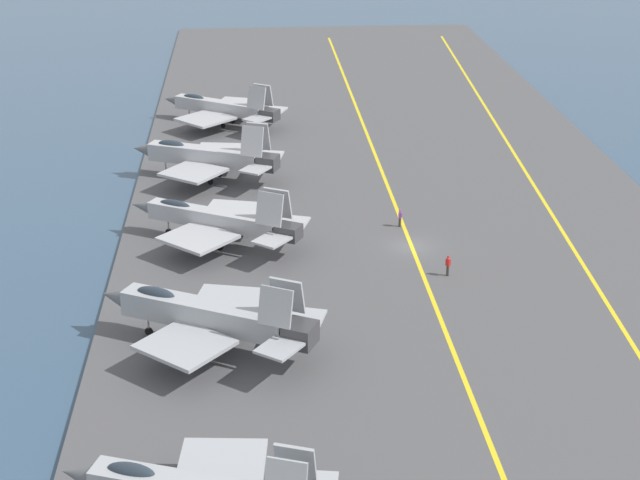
{
  "coord_description": "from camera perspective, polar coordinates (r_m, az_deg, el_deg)",
  "views": [
    {
      "loc": [
        -79.82,
        14.28,
        36.16
      ],
      "look_at": [
        -3.7,
        8.56,
        2.9
      ],
      "focal_mm": 55.0,
      "sensor_mm": 36.0,
      "label": 1
    }
  ],
  "objects": [
    {
      "name": "crew_purple_vest",
      "position": [
        92.41,
        4.68,
        1.33
      ],
      "size": [
        0.39,
        0.27,
        1.73
      ],
      "color": "#383328",
      "rests_on": "carrier_deck"
    },
    {
      "name": "ground_plane",
      "position": [
        88.78,
        5.34,
        -0.6
      ],
      "size": [
        2000.0,
        2000.0,
        0.0
      ],
      "primitive_type": "plane",
      "color": "#334C66"
    },
    {
      "name": "parked_jet_third",
      "position": [
        88.2,
        -6.0,
        1.19
      ],
      "size": [
        12.97,
        16.76,
        6.05
      ],
      "color": "#A8AAAF",
      "rests_on": "carrier_deck"
    },
    {
      "name": "deck_stripe_centerline",
      "position": [
        88.62,
        5.35,
        -0.36
      ],
      "size": [
        179.6,
        0.36,
        0.01
      ],
      "primitive_type": "cube",
      "color": "yellow",
      "rests_on": "carrier_deck"
    },
    {
      "name": "parked_jet_fourth",
      "position": [
        104.32,
        -6.61,
        4.87
      ],
      "size": [
        13.21,
        16.54,
        6.64
      ],
      "color": "#A8AAAF",
      "rests_on": "carrier_deck"
    },
    {
      "name": "parked_jet_second",
      "position": [
        71.02,
        -6.58,
        -4.37
      ],
      "size": [
        13.12,
        17.07,
        6.35
      ],
      "color": "#9EA3A8",
      "rests_on": "carrier_deck"
    },
    {
      "name": "deck_stripe_foul_line",
      "position": [
        92.06,
        14.27,
        -0.08
      ],
      "size": [
        179.3,
        11.07,
        0.01
      ],
      "primitive_type": "cube",
      "rotation": [
        0.0,
        0.0,
        -0.06
      ],
      "color": "yellow",
      "rests_on": "carrier_deck"
    },
    {
      "name": "crew_red_vest",
      "position": [
        82.95,
        7.46,
        -1.43
      ],
      "size": [
        0.46,
        0.43,
        1.84
      ],
      "color": "#383328",
      "rests_on": "carrier_deck"
    },
    {
      "name": "carrier_deck",
      "position": [
        88.7,
        5.34,
        -0.48
      ],
      "size": [
        199.55,
        52.65,
        0.4
      ],
      "primitive_type": "cube",
      "color": "#4C4C4F",
      "rests_on": "ground"
    },
    {
      "name": "parked_jet_fifth",
      "position": [
        123.53,
        -5.72,
        7.66
      ],
      "size": [
        13.7,
        16.05,
        5.74
      ],
      "color": "#A8AAAF",
      "rests_on": "carrier_deck"
    }
  ]
}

